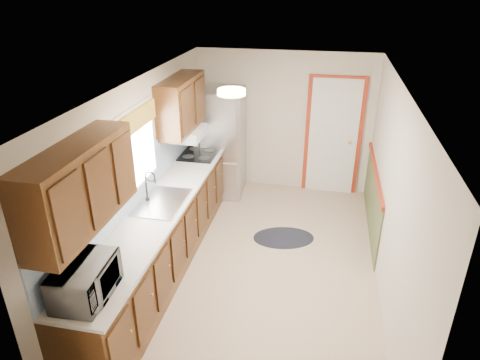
% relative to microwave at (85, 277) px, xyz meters
% --- Properties ---
extents(room_shell, '(3.20, 5.20, 2.52)m').
position_rel_microwave_xyz_m(room_shell, '(1.20, 1.95, 0.05)').
color(room_shell, tan).
rests_on(room_shell, ground).
extents(kitchen_run, '(0.63, 4.00, 2.20)m').
position_rel_microwave_xyz_m(kitchen_run, '(-0.04, 1.66, -0.34)').
color(kitchen_run, '#3D210E').
rests_on(kitchen_run, ground).
extents(back_wall_trim, '(1.12, 2.30, 2.08)m').
position_rel_microwave_xyz_m(back_wall_trim, '(2.19, 4.16, -0.26)').
color(back_wall_trim, maroon).
rests_on(back_wall_trim, ground).
extents(ceiling_fixture, '(0.30, 0.30, 0.06)m').
position_rel_microwave_xyz_m(ceiling_fixture, '(0.90, 1.75, 1.21)').
color(ceiling_fixture, '#FFD88C').
rests_on(ceiling_fixture, room_shell).
extents(microwave, '(0.37, 0.62, 0.41)m').
position_rel_microwave_xyz_m(microwave, '(0.00, 0.00, 0.00)').
color(microwave, white).
rests_on(microwave, kitchen_run).
extents(refrigerator, '(0.81, 0.79, 1.83)m').
position_rel_microwave_xyz_m(refrigerator, '(0.19, 4.00, -0.23)').
color(refrigerator, '#B7B7BC').
rests_on(refrigerator, ground).
extents(rug, '(0.99, 0.76, 0.01)m').
position_rel_microwave_xyz_m(rug, '(1.45, 2.70, -1.14)').
color(rug, black).
rests_on(rug, ground).
extents(cooktop, '(0.54, 0.65, 0.02)m').
position_rel_microwave_xyz_m(cooktop, '(0.01, 3.35, -0.19)').
color(cooktop, black).
rests_on(cooktop, kitchen_run).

